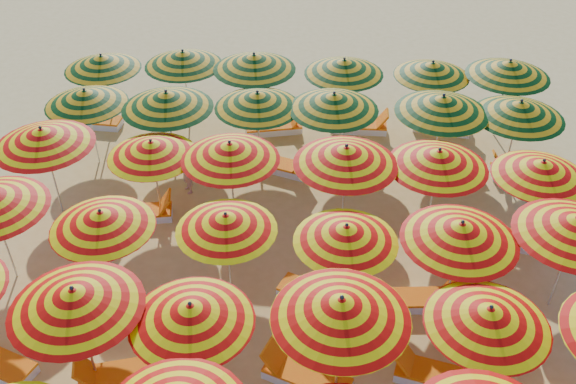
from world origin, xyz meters
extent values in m
plane|color=#E4BC65|center=(0.00, 0.00, 0.00)|extent=(120.00, 120.00, 0.00)
cylinder|color=silver|center=(-3.40, -3.70, 1.20)|extent=(0.05, 0.05, 2.40)
cone|color=#D66200|center=(-3.40, -3.70, 2.24)|extent=(3.16, 3.16, 0.46)
sphere|color=black|center=(-3.40, -3.70, 2.51)|extent=(0.08, 0.08, 0.08)
cylinder|color=silver|center=(-1.35, -3.74, 1.12)|extent=(0.04, 0.04, 2.24)
cone|color=#D66200|center=(-1.35, -3.74, 2.09)|extent=(2.35, 2.35, 0.43)
sphere|color=black|center=(-1.35, -3.74, 2.34)|extent=(0.07, 0.07, 0.07)
cylinder|color=silver|center=(1.23, -3.61, 1.23)|extent=(0.05, 0.05, 2.46)
cone|color=#D66200|center=(1.23, -3.61, 2.30)|extent=(2.82, 2.82, 0.47)
sphere|color=black|center=(1.23, -3.61, 2.57)|extent=(0.08, 0.08, 0.08)
cylinder|color=silver|center=(3.78, -3.39, 1.11)|extent=(0.04, 0.04, 2.22)
cone|color=#D66200|center=(3.78, -3.39, 2.07)|extent=(2.65, 2.65, 0.42)
sphere|color=black|center=(3.78, -3.39, 2.31)|extent=(0.07, 0.07, 0.07)
cylinder|color=silver|center=(-6.14, -1.08, 1.19)|extent=(0.05, 0.05, 2.38)
cylinder|color=silver|center=(-3.71, -1.33, 1.10)|extent=(0.04, 0.04, 2.20)
cone|color=#D66200|center=(-3.71, -1.33, 2.05)|extent=(2.57, 2.57, 0.42)
sphere|color=black|center=(-3.71, -1.33, 2.29)|extent=(0.07, 0.07, 0.07)
cylinder|color=silver|center=(-1.15, -1.14, 1.07)|extent=(0.04, 0.04, 2.13)
cone|color=#D66200|center=(-1.15, -1.14, 1.99)|extent=(2.61, 2.61, 0.41)
sphere|color=black|center=(-1.15, -1.14, 2.22)|extent=(0.07, 0.07, 0.07)
cylinder|color=silver|center=(1.32, -1.33, 1.08)|extent=(0.04, 0.04, 2.15)
cone|color=#D66200|center=(1.32, -1.33, 2.01)|extent=(2.86, 2.86, 0.41)
sphere|color=black|center=(1.32, -1.33, 2.25)|extent=(0.07, 0.07, 0.07)
cylinder|color=silver|center=(3.56, -1.33, 1.18)|extent=(0.04, 0.04, 2.36)
cone|color=#D66200|center=(3.56, -1.33, 2.20)|extent=(3.08, 3.08, 0.45)
sphere|color=black|center=(3.56, -1.33, 2.46)|extent=(0.08, 0.08, 0.08)
cylinder|color=silver|center=(5.85, -1.02, 1.20)|extent=(0.05, 0.05, 2.41)
cone|color=#D66200|center=(5.85, -1.02, 2.25)|extent=(2.84, 2.84, 0.46)
cylinder|color=silver|center=(-5.95, 1.35, 1.21)|extent=(0.05, 0.05, 2.42)
cone|color=#D66200|center=(-5.95, 1.35, 2.26)|extent=(3.00, 3.00, 0.46)
sphere|color=black|center=(-5.95, 1.35, 2.52)|extent=(0.08, 0.08, 0.08)
cylinder|color=silver|center=(-3.34, 1.38, 1.09)|extent=(0.04, 0.04, 2.18)
cone|color=#D66200|center=(-3.34, 1.38, 2.03)|extent=(2.19, 2.19, 0.41)
sphere|color=black|center=(-3.34, 1.38, 2.27)|extent=(0.07, 0.07, 0.07)
cylinder|color=silver|center=(-1.41, 1.19, 1.17)|extent=(0.04, 0.04, 2.34)
cone|color=#D66200|center=(-1.41, 1.19, 2.19)|extent=(2.48, 2.48, 0.45)
sphere|color=black|center=(-1.41, 1.19, 2.45)|extent=(0.08, 0.08, 0.08)
cylinder|color=silver|center=(1.28, 1.08, 1.22)|extent=(0.05, 0.05, 2.45)
cone|color=#D66200|center=(1.28, 1.08, 2.28)|extent=(3.25, 3.25, 0.47)
sphere|color=black|center=(1.28, 1.08, 2.55)|extent=(0.08, 0.08, 0.08)
cylinder|color=silver|center=(3.40, 1.24, 1.18)|extent=(0.04, 0.04, 2.35)
cone|color=#D66200|center=(3.40, 1.24, 2.20)|extent=(2.56, 2.56, 0.45)
sphere|color=black|center=(3.40, 1.24, 2.45)|extent=(0.08, 0.08, 0.08)
cylinder|color=silver|center=(5.74, 1.19, 1.11)|extent=(0.04, 0.04, 2.22)
cone|color=#D66200|center=(5.74, 1.19, 2.07)|extent=(2.86, 2.86, 0.42)
sphere|color=black|center=(5.74, 1.19, 2.32)|extent=(0.07, 0.07, 0.07)
cylinder|color=silver|center=(-5.70, 3.62, 1.12)|extent=(0.04, 0.04, 2.24)
cone|color=#625303|center=(-5.70, 3.62, 2.09)|extent=(2.41, 2.41, 0.43)
sphere|color=black|center=(-5.70, 3.62, 2.34)|extent=(0.07, 0.07, 0.07)
cylinder|color=silver|center=(-3.40, 3.35, 1.21)|extent=(0.05, 0.05, 2.42)
cone|color=#625303|center=(-3.40, 3.35, 2.26)|extent=(3.13, 3.13, 0.46)
sphere|color=black|center=(-3.40, 3.35, 2.53)|extent=(0.08, 0.08, 0.08)
cylinder|color=silver|center=(-1.06, 3.70, 1.16)|extent=(0.04, 0.04, 2.32)
cone|color=#625303|center=(-1.06, 3.70, 2.16)|extent=(2.65, 2.65, 0.44)
sphere|color=black|center=(-1.06, 3.70, 2.42)|extent=(0.08, 0.08, 0.08)
cylinder|color=silver|center=(0.96, 3.66, 1.19)|extent=(0.05, 0.05, 2.38)
cone|color=#625303|center=(0.96, 3.66, 2.23)|extent=(2.90, 2.90, 0.45)
sphere|color=black|center=(0.96, 3.66, 2.49)|extent=(0.08, 0.08, 0.08)
cylinder|color=silver|center=(3.75, 3.61, 1.23)|extent=(0.05, 0.05, 2.46)
cone|color=#625303|center=(3.75, 3.61, 2.30)|extent=(2.84, 2.84, 0.47)
sphere|color=black|center=(3.75, 3.61, 2.57)|extent=(0.08, 0.08, 0.08)
cylinder|color=silver|center=(5.73, 3.66, 1.18)|extent=(0.05, 0.05, 2.36)
cone|color=#625303|center=(5.73, 3.66, 2.21)|extent=(2.96, 2.96, 0.45)
sphere|color=black|center=(5.73, 3.66, 2.46)|extent=(0.08, 0.08, 0.08)
cylinder|color=silver|center=(-5.90, 5.71, 1.13)|extent=(0.04, 0.04, 2.25)
cone|color=#625303|center=(-5.90, 5.71, 2.10)|extent=(2.96, 2.96, 0.43)
sphere|color=black|center=(-5.90, 5.71, 2.35)|extent=(0.08, 0.08, 0.08)
cylinder|color=silver|center=(-3.54, 6.02, 1.16)|extent=(0.04, 0.04, 2.32)
cone|color=#625303|center=(-3.54, 6.02, 2.17)|extent=(3.06, 3.06, 0.44)
sphere|color=black|center=(-3.54, 6.02, 2.42)|extent=(0.08, 0.08, 0.08)
cylinder|color=silver|center=(-1.39, 5.76, 1.21)|extent=(0.05, 0.05, 2.42)
cone|color=#625303|center=(-1.39, 5.76, 2.26)|extent=(3.20, 3.20, 0.46)
sphere|color=black|center=(-1.39, 5.76, 2.52)|extent=(0.08, 0.08, 0.08)
cylinder|color=silver|center=(1.21, 5.86, 1.16)|extent=(0.04, 0.04, 2.31)
cone|color=#625303|center=(1.21, 5.86, 2.16)|extent=(2.63, 2.63, 0.44)
sphere|color=black|center=(1.21, 5.86, 2.41)|extent=(0.08, 0.08, 0.08)
cylinder|color=silver|center=(3.76, 6.08, 1.11)|extent=(0.04, 0.04, 2.22)
cone|color=#625303|center=(3.76, 6.08, 2.07)|extent=(2.54, 2.54, 0.42)
sphere|color=black|center=(3.76, 6.08, 2.31)|extent=(0.07, 0.07, 0.07)
cylinder|color=silver|center=(5.89, 5.96, 1.19)|extent=(0.05, 0.05, 2.39)
cone|color=#625303|center=(5.89, 5.96, 2.23)|extent=(2.85, 2.85, 0.46)
sphere|color=black|center=(5.89, 5.96, 2.49)|extent=(0.08, 0.08, 0.08)
cube|color=white|center=(-2.85, -3.67, 0.10)|extent=(1.79, 1.03, 0.20)
cube|color=orange|center=(-2.85, -3.67, 0.23)|extent=(1.79, 1.03, 0.06)
cube|color=orange|center=(-3.53, -3.87, 0.45)|extent=(0.51, 0.66, 0.48)
cube|color=white|center=(0.68, -3.47, 0.10)|extent=(1.80, 1.14, 0.20)
cube|color=orange|center=(0.68, -3.47, 0.23)|extent=(1.80, 1.14, 0.06)
cube|color=orange|center=(0.02, -3.22, 0.45)|extent=(0.55, 0.67, 0.48)
cube|color=white|center=(3.23, -3.25, 0.10)|extent=(1.79, 0.97, 0.20)
cube|color=orange|center=(3.23, -3.25, 0.23)|extent=(1.79, 0.97, 0.06)
cube|color=orange|center=(2.55, -3.08, 0.45)|extent=(0.49, 0.65, 0.48)
cube|color=white|center=(0.77, -1.31, 0.10)|extent=(1.79, 1.20, 0.20)
cube|color=orange|center=(0.77, -1.31, 0.23)|extent=(1.79, 1.20, 0.06)
cube|color=orange|center=(1.41, -1.59, 0.45)|extent=(0.56, 0.68, 0.48)
cube|color=white|center=(3.01, -1.25, 0.10)|extent=(1.75, 0.74, 0.20)
cube|color=orange|center=(3.01, -1.25, 0.23)|extent=(1.75, 0.74, 0.06)
cube|color=orange|center=(3.71, -1.18, 0.45)|extent=(0.42, 0.61, 0.48)
cube|color=white|center=(-3.89, 1.20, 0.10)|extent=(1.78, 0.90, 0.20)
cube|color=orange|center=(-3.89, 1.20, 0.23)|extent=(1.78, 0.90, 0.06)
cube|color=orange|center=(-3.20, 1.34, 0.45)|extent=(0.47, 0.64, 0.48)
cube|color=white|center=(5.19, 0.97, 0.10)|extent=(1.78, 0.91, 0.20)
cube|color=orange|center=(5.19, 0.97, 0.23)|extent=(1.78, 0.91, 0.06)
cube|color=orange|center=(5.88, 0.83, 0.45)|extent=(0.47, 0.64, 0.48)
cube|color=white|center=(-0.51, 3.62, 0.10)|extent=(1.80, 1.10, 0.20)
cube|color=orange|center=(-0.51, 3.62, 0.23)|extent=(1.80, 1.10, 0.06)
cube|color=orange|center=(0.15, 3.39, 0.45)|extent=(0.53, 0.67, 0.48)
cube|color=white|center=(1.51, 3.70, 0.10)|extent=(1.79, 1.22, 0.20)
cube|color=orange|center=(1.51, 3.70, 0.23)|extent=(1.79, 1.22, 0.06)
cube|color=orange|center=(2.15, 3.41, 0.45)|extent=(0.57, 0.68, 0.48)
cube|color=white|center=(4.30, 3.60, 0.10)|extent=(1.80, 1.11, 0.20)
cube|color=orange|center=(4.30, 3.60, 0.23)|extent=(1.80, 1.11, 0.06)
cube|color=orange|center=(3.64, 3.37, 0.45)|extent=(0.54, 0.67, 0.48)
cube|color=white|center=(6.28, 3.82, 0.10)|extent=(1.71, 0.62, 0.20)
cube|color=orange|center=(6.28, 3.82, 0.23)|extent=(1.71, 0.62, 0.06)
cube|color=orange|center=(5.58, 3.80, 0.45)|extent=(0.38, 0.59, 0.48)
cube|color=white|center=(-6.45, 5.56, 0.10)|extent=(1.73, 0.69, 0.20)
cube|color=orange|center=(-6.45, 5.56, 0.23)|extent=(1.73, 0.69, 0.06)
cube|color=orange|center=(-7.15, 5.61, 0.45)|extent=(0.40, 0.60, 0.48)
cube|color=white|center=(-0.84, 5.63, 0.10)|extent=(1.79, 0.95, 0.20)
cube|color=orange|center=(-0.84, 5.63, 0.23)|extent=(1.79, 0.95, 0.06)
cube|color=orange|center=(-0.16, 5.79, 0.45)|extent=(0.49, 0.65, 0.48)
cube|color=white|center=(1.76, 5.91, 0.10)|extent=(1.70, 0.58, 0.20)
cube|color=orange|center=(1.76, 5.91, 0.23)|extent=(1.70, 0.58, 0.06)
cube|color=orange|center=(2.46, 5.91, 0.45)|extent=(0.37, 0.58, 0.48)
cube|color=white|center=(4.31, 6.10, 0.10)|extent=(1.78, 0.87, 0.20)
cube|color=orange|center=(4.31, 6.10, 0.23)|extent=(1.78, 0.87, 0.06)
cube|color=orange|center=(5.00, 5.98, 0.45)|extent=(0.46, 0.64, 0.48)
imported|color=tan|center=(-2.84, 2.44, 0.63)|extent=(0.51, 0.55, 1.26)
camera|label=1|loc=(0.91, -11.14, 10.47)|focal=40.00mm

